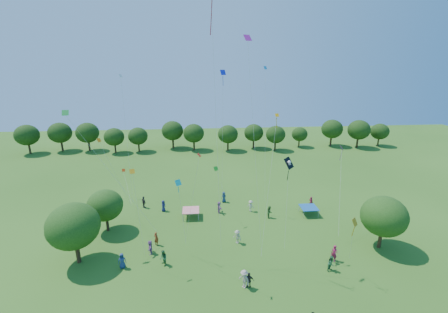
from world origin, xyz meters
TOP-DOWN VIEW (x-y plane):
  - near_tree_west at (-15.11, 13.69)m, footprint 5.15×5.15m
  - near_tree_north at (-13.88, 19.78)m, footprint 4.20×4.20m
  - near_tree_east at (17.39, 13.64)m, footprint 4.84×4.84m
  - treeline at (-1.73, 55.43)m, footprint 88.01×8.77m
  - tent_red_stripe at (-3.75, 22.29)m, footprint 2.20×2.20m
  - tent_blue at (12.20, 21.75)m, footprint 2.20×2.20m
  - crowd_person_0 at (1.02, 26.52)m, footprint 0.90×0.70m
  - crowd_person_1 at (13.21, 23.64)m, footprint 0.70×0.76m
  - crowd_person_2 at (-6.30, 12.47)m, footprint 0.80×0.94m
  - crowd_person_3 at (4.49, 23.31)m, footprint 1.14×1.00m
  - crowd_person_4 at (-10.50, 25.64)m, footprint 1.00×1.08m
  - crowd_person_5 at (-7.94, 14.59)m, footprint 0.76×1.53m
  - crowd_person_6 at (-10.39, 12.41)m, footprint 0.87×0.58m
  - crowd_person_7 at (11.29, 11.75)m, footprint 0.74×0.79m
  - crowd_person_8 at (6.69, 21.35)m, footprint 0.55×0.86m
  - crowd_person_9 at (1.39, 8.62)m, footprint 1.16×1.29m
  - crowd_person_10 at (1.85, 8.60)m, footprint 1.00×0.63m
  - crowd_person_11 at (0.09, 23.22)m, footprint 0.75×1.62m
  - crowd_person_12 at (-7.60, 24.37)m, footprint 0.65×0.89m
  - crowd_person_13 at (-7.50, 16.16)m, footprint 0.72×0.66m
  - crowd_person_14 at (10.35, 10.27)m, footprint 0.91×0.85m
  - crowd_person_15 at (1.66, 15.74)m, footprint 1.10×1.11m
  - pirate_kite at (6.48, 13.74)m, footprint 1.25×2.02m
  - red_high_kite at (-0.97, 13.72)m, footprint 1.02×2.23m
  - small_kite_0 at (-2.90, 11.35)m, footprint 1.96×4.36m
  - small_kite_1 at (4.74, 13.63)m, footprint 2.00×3.58m
  - small_kite_2 at (-8.48, 12.48)m, footprint 0.77×0.43m
  - small_kite_3 at (-0.19, 21.16)m, footprint 2.20×2.42m
  - small_kite_4 at (6.73, 26.74)m, footprint 0.53×4.34m
  - small_kite_5 at (2.40, 13.52)m, footprint 1.86×3.23m
  - small_kite_6 at (-11.88, 25.23)m, footprint 0.60×1.99m
  - small_kite_7 at (-4.51, 13.87)m, footprint 0.85×0.62m
  - small_kite_8 at (-13.53, 28.61)m, footprint 2.22×5.43m
  - small_kite_9 at (-13.53, 21.52)m, footprint 2.47×3.07m
  - small_kite_10 at (11.27, 8.80)m, footprint 1.29×1.94m
  - small_kite_11 at (-13.92, 16.74)m, footprint 8.49×0.53m
  - small_kite_12 at (0.77, 25.22)m, footprint 0.79×0.70m
  - small_kite_13 at (14.61, 19.12)m, footprint 2.23×5.90m

SIDE VIEW (x-z plane):
  - crowd_person_5 at x=-7.94m, z-range 0.00..1.57m
  - crowd_person_10 at x=1.85m, z-range 0.00..1.57m
  - crowd_person_12 at x=-7.60m, z-range 0.00..1.60m
  - crowd_person_0 at x=1.02m, z-range 0.00..1.62m
  - crowd_person_13 at x=-7.50m, z-range 0.00..1.62m
  - crowd_person_6 at x=-10.39m, z-range 0.00..1.63m
  - crowd_person_3 at x=4.49m, z-range 0.00..1.63m
  - crowd_person_14 at x=10.35m, z-range 0.00..1.64m
  - crowd_person_8 at x=6.69m, z-range 0.00..1.65m
  - crowd_person_15 at x=1.66m, z-range 0.00..1.65m
  - crowd_person_11 at x=0.09m, z-range 0.00..1.67m
  - crowd_person_2 at x=-6.30m, z-range 0.00..1.68m
  - crowd_person_1 at x=13.21m, z-range 0.00..1.72m
  - crowd_person_4 at x=-10.50m, z-range 0.00..1.74m
  - crowd_person_7 at x=11.29m, z-range 0.00..1.78m
  - crowd_person_9 at x=1.39m, z-range 0.00..1.85m
  - tent_red_stripe at x=-3.75m, z-range 0.49..1.59m
  - tent_blue at x=12.20m, z-range 0.49..1.59m
  - near_tree_north at x=-13.88m, z-range 0.76..6.07m
  - near_tree_east at x=17.39m, z-range 0.84..6.90m
  - small_kite_8 at x=-13.53m, z-range 2.22..5.53m
  - treeline at x=-1.73m, z-range 0.70..7.48m
  - near_tree_west at x=-15.11m, z-range 0.94..7.48m
  - small_kite_10 at x=11.27m, z-range 3.18..8.45m
  - small_kite_3 at x=-0.19m, z-range 3.40..9.64m
  - small_kite_7 at x=-4.51m, z-range 3.90..11.34m
  - small_kite_2 at x=-8.48m, z-range 3.83..12.97m
  - small_kite_13 at x=14.61m, z-range 4.15..12.97m
  - small_kite_9 at x=-13.53m, z-range 4.01..14.13m
  - small_kite_0 at x=-2.90m, z-range 3.62..14.84m
  - pirate_kite at x=6.48m, z-range 5.41..14.82m
  - small_kite_1 at x=4.74m, z-range 4.26..18.02m
  - small_kite_11 at x=-13.92m, z-range 5.35..19.37m
  - small_kite_6 at x=-11.88m, z-range 4.58..21.71m
  - small_kite_4 at x=6.73m, z-range 5.11..23.19m
  - small_kite_12 at x=0.77m, z-range 6.91..24.56m
  - small_kite_5 at x=2.40m, z-range 7.10..27.95m
  - red_high_kite at x=-0.97m, z-range 8.75..33.29m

